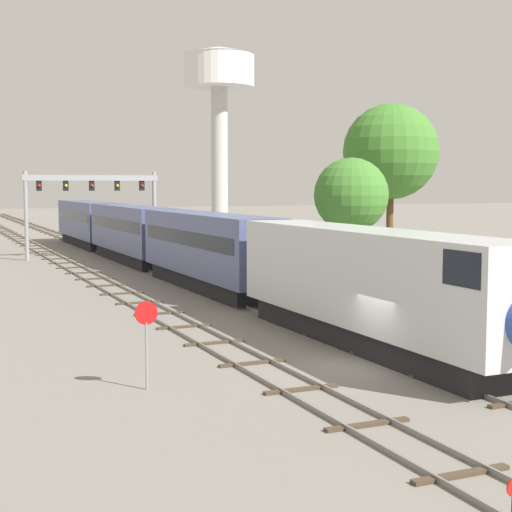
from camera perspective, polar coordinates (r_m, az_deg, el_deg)
ground_plane at (r=28.64m, az=7.84°, el=-8.09°), size 400.00×400.00×0.00m
track_main at (r=85.64m, az=-12.28°, el=0.77°), size 2.60×200.00×0.16m
track_near at (r=65.05m, az=-13.60°, el=-0.65°), size 2.60×160.00×0.16m
passenger_train at (r=58.08m, az=-6.89°, el=1.28°), size 3.04×76.57×4.80m
signal_gantry at (r=71.22m, az=-11.95°, el=4.46°), size 12.10×0.49×7.80m
water_tower at (r=123.67m, az=-2.72°, el=12.65°), size 11.10×11.10×27.90m
stop_sign at (r=25.21m, az=-8.05°, el=-5.57°), size 0.76×0.08×2.88m
trackside_tree_left at (r=53.63m, az=7.00°, el=4.43°), size 5.12×5.12×8.45m
trackside_tree_mid at (r=62.54m, az=9.87°, el=7.54°), size 7.53×7.53×12.96m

